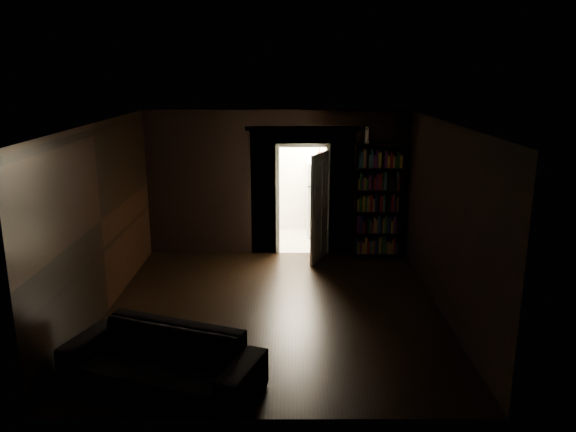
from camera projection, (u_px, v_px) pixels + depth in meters
name	position (u px, v px, depth m)	size (l,w,h in m)	color
ground	(274.00, 310.00, 8.48)	(5.50, 5.50, 0.00)	black
room_walls	(274.00, 187.00, 9.10)	(5.02, 5.61, 2.84)	black
kitchen_alcove	(301.00, 182.00, 11.93)	(2.20, 1.80, 2.60)	beige
sofa	(161.00, 351.00, 6.34)	(2.27, 0.98, 0.87)	black
bookshelf	(377.00, 201.00, 10.68)	(0.90, 0.32, 2.20)	black
refrigerator	(324.00, 198.00, 12.18)	(0.74, 0.68, 1.65)	silver
door	(319.00, 207.00, 10.49)	(0.85, 0.05, 2.05)	silver
figurine	(367.00, 135.00, 10.35)	(0.10, 0.10, 0.30)	silver
bottles	(329.00, 154.00, 11.92)	(0.64, 0.08, 0.26)	black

